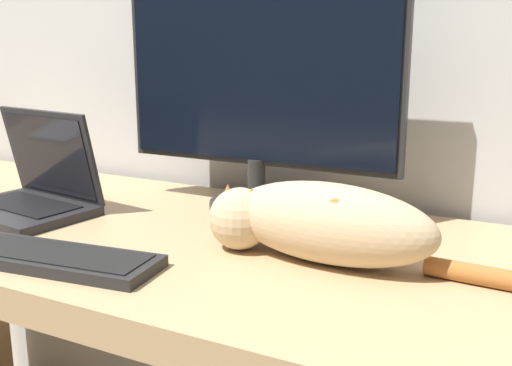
{
  "coord_description": "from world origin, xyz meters",
  "views": [
    {
      "loc": [
        0.77,
        -0.59,
        1.15
      ],
      "look_at": [
        0.3,
        0.32,
        0.91
      ],
      "focal_mm": 42.0,
      "sensor_mm": 36.0,
      "label": 1
    }
  ],
  "objects_px": {
    "monitor": "(257,92)",
    "cat": "(319,221)",
    "external_keyboard": "(44,256)",
    "laptop": "(32,192)"
  },
  "relations": [
    {
      "from": "monitor",
      "to": "laptop",
      "type": "bearing_deg",
      "value": -150.06
    },
    {
      "from": "monitor",
      "to": "cat",
      "type": "bearing_deg",
      "value": -44.77
    },
    {
      "from": "laptop",
      "to": "external_keyboard",
      "type": "relative_size",
      "value": 0.76
    },
    {
      "from": "external_keyboard",
      "to": "cat",
      "type": "distance_m",
      "value": 0.48
    },
    {
      "from": "cat",
      "to": "monitor",
      "type": "bearing_deg",
      "value": 138.06
    },
    {
      "from": "laptop",
      "to": "cat",
      "type": "bearing_deg",
      "value": 8.93
    },
    {
      "from": "monitor",
      "to": "cat",
      "type": "xyz_separation_m",
      "value": [
        0.24,
        -0.24,
        -0.19
      ]
    },
    {
      "from": "external_keyboard",
      "to": "cat",
      "type": "relative_size",
      "value": 0.73
    },
    {
      "from": "external_keyboard",
      "to": "cat",
      "type": "bearing_deg",
      "value": 21.84
    },
    {
      "from": "cat",
      "to": "external_keyboard",
      "type": "bearing_deg",
      "value": -148.48
    }
  ]
}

